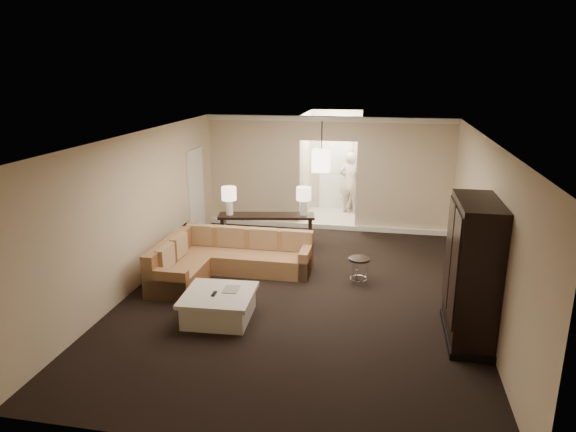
% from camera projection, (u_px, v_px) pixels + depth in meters
% --- Properties ---
extents(ground, '(8.00, 8.00, 0.00)m').
position_uv_depth(ground, '(300.00, 293.00, 9.19)').
color(ground, black).
rests_on(ground, ground).
extents(wall_back, '(6.00, 0.04, 2.80)m').
position_uv_depth(wall_back, '(328.00, 174.00, 12.58)').
color(wall_back, beige).
rests_on(wall_back, ground).
extents(wall_front, '(6.00, 0.04, 2.80)m').
position_uv_depth(wall_front, '(234.00, 331.00, 5.03)').
color(wall_front, beige).
rests_on(wall_front, ground).
extents(wall_left, '(0.04, 8.00, 2.80)m').
position_uv_depth(wall_left, '(139.00, 210.00, 9.35)').
color(wall_left, beige).
rests_on(wall_left, ground).
extents(wall_right, '(0.04, 8.00, 2.80)m').
position_uv_depth(wall_right, '(484.00, 229.00, 8.26)').
color(wall_right, beige).
rests_on(wall_right, ground).
extents(ceiling, '(6.00, 8.00, 0.02)m').
position_uv_depth(ceiling, '(301.00, 137.00, 8.42)').
color(ceiling, silver).
rests_on(ceiling, wall_back).
extents(crown_molding, '(6.00, 0.10, 0.12)m').
position_uv_depth(crown_molding, '(329.00, 119.00, 12.17)').
color(crown_molding, white).
rests_on(crown_molding, wall_back).
extents(baseboard, '(6.00, 0.10, 0.12)m').
position_uv_depth(baseboard, '(326.00, 226.00, 12.90)').
color(baseboard, white).
rests_on(baseboard, ground).
extents(side_door, '(0.05, 0.90, 2.10)m').
position_uv_depth(side_door, '(196.00, 193.00, 12.08)').
color(side_door, white).
rests_on(side_door, ground).
extents(foyer, '(1.44, 2.02, 2.80)m').
position_uv_depth(foyer, '(333.00, 168.00, 13.88)').
color(foyer, silver).
rests_on(foyer, ground).
extents(sectional_sofa, '(2.70, 2.16, 0.81)m').
position_uv_depth(sectional_sofa, '(223.00, 259.00, 9.96)').
color(sectional_sofa, brown).
rests_on(sectional_sofa, ground).
extents(coffee_table, '(1.16, 1.16, 0.46)m').
position_uv_depth(coffee_table, '(219.00, 305.00, 8.22)').
color(coffee_table, silver).
rests_on(coffee_table, ground).
extents(console_table, '(2.15, 0.84, 0.81)m').
position_uv_depth(console_table, '(267.00, 229.00, 11.29)').
color(console_table, black).
rests_on(console_table, ground).
extents(armoire, '(0.63, 1.47, 2.11)m').
position_uv_depth(armoire, '(471.00, 274.00, 7.44)').
color(armoire, black).
rests_on(armoire, ground).
extents(drink_table, '(0.40, 0.40, 0.50)m').
position_uv_depth(drink_table, '(359.00, 265.00, 9.55)').
color(drink_table, black).
rests_on(drink_table, ground).
extents(table_lamp_left, '(0.32, 0.32, 0.62)m').
position_uv_depth(table_lamp_left, '(229.00, 196.00, 11.10)').
color(table_lamp_left, white).
rests_on(table_lamp_left, console_table).
extents(table_lamp_right, '(0.32, 0.32, 0.62)m').
position_uv_depth(table_lamp_right, '(304.00, 197.00, 11.08)').
color(table_lamp_right, white).
rests_on(table_lamp_right, console_table).
extents(pendant_light, '(0.38, 0.38, 1.09)m').
position_uv_depth(pendant_light, '(321.00, 160.00, 11.20)').
color(pendant_light, black).
rests_on(pendant_light, ceiling).
extents(person, '(0.76, 0.59, 1.90)m').
position_uv_depth(person, '(350.00, 179.00, 14.13)').
color(person, beige).
rests_on(person, ground).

